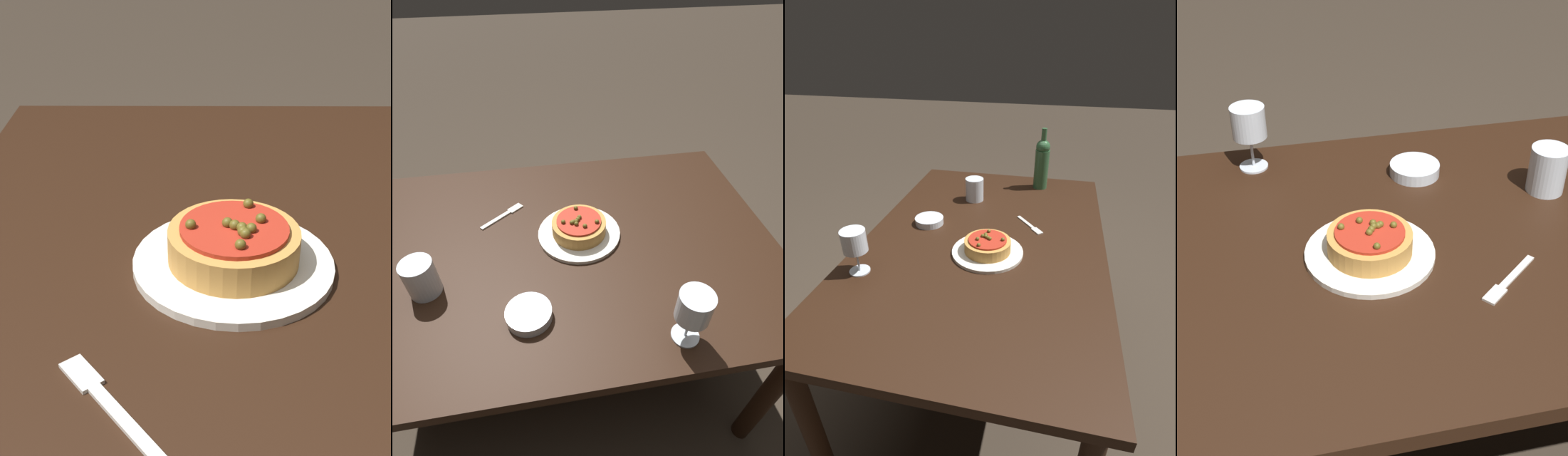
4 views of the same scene
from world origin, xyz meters
TOP-DOWN VIEW (x-y plane):
  - ground_plane at (0.00, 0.00)m, footprint 14.00×14.00m
  - dining_table at (0.00, 0.00)m, footprint 1.43×0.93m
  - dinner_plate at (0.10, 0.03)m, footprint 0.26×0.26m
  - pizza at (0.10, 0.03)m, footprint 0.17×0.17m
  - wine_glass at (0.30, -0.37)m, footprint 0.08×0.08m
  - wine_bottle at (-0.58, 0.18)m, footprint 0.07×0.07m
  - water_cup at (-0.35, -0.12)m, footprint 0.09×0.09m
  - side_bowl at (-0.08, -0.25)m, footprint 0.12×0.12m
  - fork at (-0.14, 0.17)m, footprint 0.14×0.12m

SIDE VIEW (x-z plane):
  - ground_plane at x=0.00m, z-range 0.00..0.00m
  - dining_table at x=0.00m, z-range 0.28..1.01m
  - fork at x=-0.14m, z-range 0.73..0.74m
  - dinner_plate at x=0.10m, z-range 0.73..0.74m
  - side_bowl at x=-0.08m, z-range 0.73..0.76m
  - pizza at x=0.10m, z-range 0.74..0.80m
  - water_cup at x=-0.35m, z-range 0.73..0.84m
  - wine_glass at x=0.30m, z-range 0.77..0.93m
  - wine_bottle at x=-0.58m, z-range 0.71..1.02m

